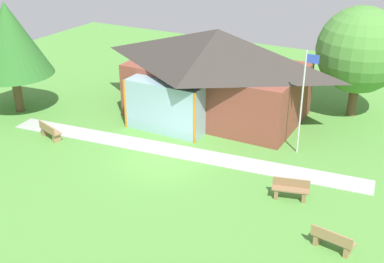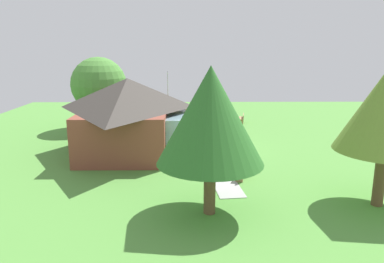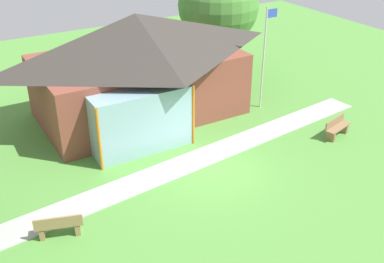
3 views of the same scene
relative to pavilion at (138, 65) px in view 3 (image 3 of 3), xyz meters
name	(u,v)px [view 3 (image 3 of 3)]	position (x,y,z in m)	size (l,w,h in m)	color
ground_plane	(213,168)	(0.41, -5.94, -2.55)	(44.00, 44.00, 0.00)	#54933D
pavilion	(138,65)	(0.00, 0.00, 0.00)	(10.29, 7.21, 4.90)	brown
footpath	(201,158)	(0.41, -5.03, -2.54)	(18.35, 1.30, 0.03)	#ADADA8
flagpole	(264,53)	(5.62, -2.27, 0.25)	(0.64, 0.08, 5.05)	silver
bench_mid_left	(59,226)	(-5.99, -6.82, -2.15)	(1.56, 0.88, 0.84)	#9E7A51
bench_mid_right	(337,128)	(6.61, -6.45, -2.15)	(1.56, 0.80, 0.84)	olive
tree_behind_pavilion_right	(218,5)	(6.87, 3.70, 1.22)	(4.71, 4.71, 6.14)	brown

